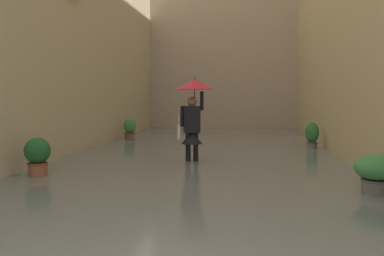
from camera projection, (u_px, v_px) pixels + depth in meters
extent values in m
plane|color=#605B56|center=(203.00, 161.00, 11.77)|extent=(60.00, 60.00, 0.00)
cube|color=slate|center=(203.00, 158.00, 11.77)|extent=(7.57, 25.04, 0.16)
cube|color=#2D2319|center=(188.00, 166.00, 10.61)|extent=(0.15, 0.26, 0.10)
cylinder|color=black|center=(188.00, 148.00, 10.58)|extent=(0.14, 0.14, 0.73)
cube|color=#2D2319|center=(196.00, 166.00, 10.62)|extent=(0.15, 0.26, 0.10)
cylinder|color=black|center=(196.00, 148.00, 10.59)|extent=(0.14, 0.14, 0.73)
cube|color=black|center=(192.00, 119.00, 10.53)|extent=(0.41, 0.29, 0.62)
cone|color=black|center=(192.00, 138.00, 10.57)|extent=(0.58, 0.58, 0.28)
sphere|color=#8C664C|center=(192.00, 101.00, 10.50)|extent=(0.22, 0.22, 0.22)
cylinder|color=black|center=(202.00, 101.00, 10.52)|extent=(0.10, 0.10, 0.44)
cylinder|color=black|center=(182.00, 116.00, 10.51)|extent=(0.10, 0.10, 0.48)
cylinder|color=black|center=(195.00, 95.00, 10.50)|extent=(0.02, 0.02, 0.49)
cone|color=red|center=(195.00, 85.00, 10.48)|extent=(0.90, 0.90, 0.22)
cylinder|color=black|center=(195.00, 78.00, 10.47)|extent=(0.01, 0.01, 0.08)
cube|color=beige|center=(179.00, 132.00, 10.51)|extent=(0.11, 0.29, 0.32)
torus|color=beige|center=(179.00, 120.00, 10.49)|extent=(0.08, 0.30, 0.30)
cylinder|color=#66605B|center=(312.00, 148.00, 13.13)|extent=(0.31, 0.31, 0.31)
torus|color=#56524E|center=(312.00, 143.00, 13.12)|extent=(0.34, 0.34, 0.04)
ellipsoid|color=#2D7033|center=(312.00, 133.00, 13.09)|extent=(0.39, 0.39, 0.60)
cylinder|color=#9E563D|center=(38.00, 173.00, 8.76)|extent=(0.37, 0.37, 0.38)
torus|color=brown|center=(38.00, 164.00, 8.75)|extent=(0.40, 0.40, 0.04)
ellipsoid|color=#23602D|center=(37.00, 151.00, 8.73)|extent=(0.50, 0.50, 0.50)
cylinder|color=brown|center=(130.00, 138.00, 15.85)|extent=(0.37, 0.37, 0.36)
torus|color=brown|center=(130.00, 133.00, 15.83)|extent=(0.40, 0.40, 0.04)
ellipsoid|color=#428947|center=(130.00, 126.00, 15.81)|extent=(0.43, 0.43, 0.53)
cylinder|color=#66605B|center=(376.00, 192.00, 7.09)|extent=(0.43, 0.43, 0.37)
torus|color=#56524E|center=(376.00, 180.00, 7.08)|extent=(0.47, 0.47, 0.04)
ellipsoid|color=#428947|center=(376.00, 167.00, 7.06)|extent=(0.67, 0.67, 0.41)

